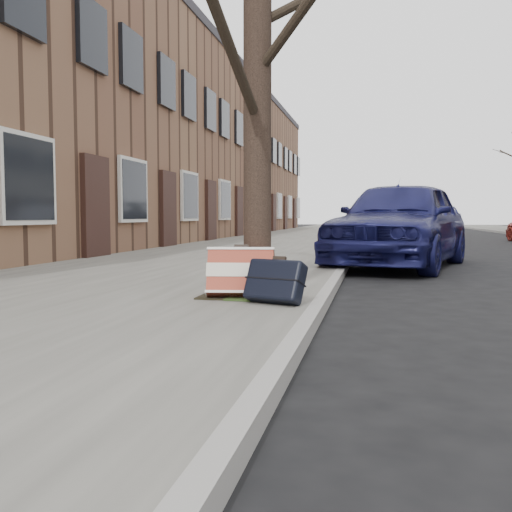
% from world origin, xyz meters
% --- Properties ---
extents(ground, '(120.00, 120.00, 0.00)m').
position_xyz_m(ground, '(0.00, 0.00, 0.00)').
color(ground, black).
rests_on(ground, ground).
extents(near_sidewalk, '(5.00, 70.00, 0.12)m').
position_xyz_m(near_sidewalk, '(-3.70, 15.00, 0.06)').
color(near_sidewalk, gray).
rests_on(near_sidewalk, ground).
extents(house_near, '(6.80, 40.00, 7.00)m').
position_xyz_m(house_near, '(-9.60, 16.00, 3.50)').
color(house_near, brown).
rests_on(house_near, ground).
extents(dirt_patch, '(0.85, 0.85, 0.02)m').
position_xyz_m(dirt_patch, '(-2.00, 1.20, 0.13)').
color(dirt_patch, black).
rests_on(dirt_patch, near_sidewalk).
extents(street_tree, '(0.28, 0.28, 5.30)m').
position_xyz_m(street_tree, '(-1.91, 1.26, 2.77)').
color(street_tree, black).
rests_on(street_tree, near_sidewalk).
extents(suitcase_red, '(0.68, 0.44, 0.49)m').
position_xyz_m(suitcase_red, '(-2.01, 0.96, 0.36)').
color(suitcase_red, maroon).
rests_on(suitcase_red, near_sidewalk).
extents(suitcase_navy, '(0.61, 0.48, 0.42)m').
position_xyz_m(suitcase_navy, '(-1.62, 0.69, 0.33)').
color(suitcase_navy, black).
rests_on(suitcase_navy, near_sidewalk).
extents(car_near_front, '(3.02, 4.98, 1.59)m').
position_xyz_m(car_near_front, '(-0.31, 6.20, 0.79)').
color(car_near_front, '#17184E').
rests_on(car_near_front, ground).
extents(car_near_mid, '(2.43, 4.14, 1.29)m').
position_xyz_m(car_near_mid, '(0.06, 13.79, 0.64)').
color(car_near_mid, '#ACAEB4').
rests_on(car_near_mid, ground).
extents(car_near_back, '(2.91, 5.88, 1.60)m').
position_xyz_m(car_near_back, '(0.02, 21.25, 0.80)').
color(car_near_back, '#38383D').
rests_on(car_near_back, ground).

